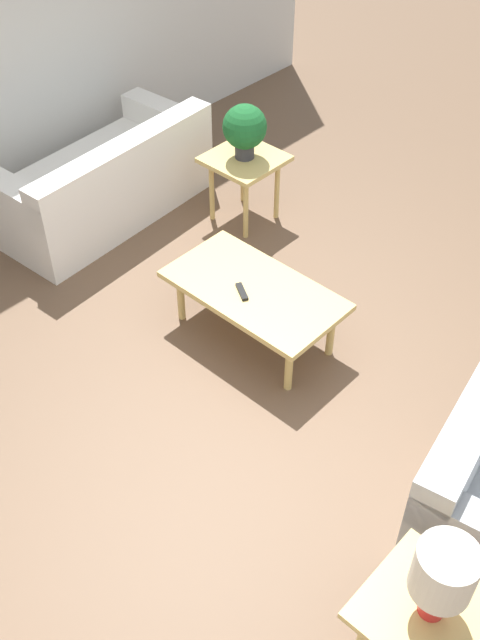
% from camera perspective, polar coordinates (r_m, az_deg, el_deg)
% --- Properties ---
extents(ground_plane, '(14.00, 14.00, 0.00)m').
position_cam_1_polar(ground_plane, '(4.73, 3.88, -4.95)').
color(ground_plane, brown).
extents(sofa, '(0.94, 1.79, 0.74)m').
position_cam_1_polar(sofa, '(6.06, -10.29, 10.26)').
color(sofa, white).
rests_on(sofa, ground_plane).
extents(coffee_table, '(1.15, 0.62, 0.41)m').
position_cam_1_polar(coffee_table, '(4.78, 1.08, 2.06)').
color(coffee_table, tan).
rests_on(coffee_table, ground_plane).
extents(side_table_plant, '(0.54, 0.54, 0.55)m').
position_cam_1_polar(side_table_plant, '(5.82, 0.35, 11.59)').
color(side_table_plant, tan).
rests_on(side_table_plant, ground_plane).
extents(side_table_lamp, '(0.54, 0.54, 0.55)m').
position_cam_1_polar(side_table_lamp, '(3.44, 14.03, -21.27)').
color(side_table_lamp, tan).
rests_on(side_table_lamp, ground_plane).
extents(potted_plant, '(0.33, 0.33, 0.42)m').
position_cam_1_polar(potted_plant, '(5.66, 0.36, 14.41)').
color(potted_plant, '#333338').
rests_on(potted_plant, side_table_plant).
extents(table_lamp, '(0.25, 0.25, 0.43)m').
position_cam_1_polar(table_lamp, '(3.12, 15.22, -18.25)').
color(table_lamp, red).
rests_on(table_lamp, side_table_lamp).
extents(remote_control, '(0.16, 0.12, 0.02)m').
position_cam_1_polar(remote_control, '(4.71, 0.15, 2.18)').
color(remote_control, black).
rests_on(remote_control, coffee_table).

